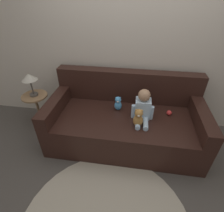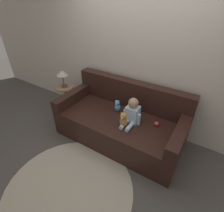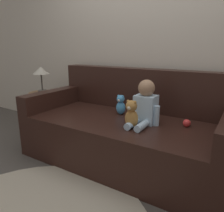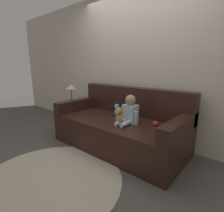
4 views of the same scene
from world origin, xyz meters
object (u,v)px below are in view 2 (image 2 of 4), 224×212
(couch, at_px, (121,122))
(side_table, at_px, (63,82))
(plush_toy_side, at_px, (117,106))
(person_baby, at_px, (132,113))
(teddy_bear_brown, at_px, (123,120))
(toy_ball, at_px, (157,124))

(couch, height_order, side_table, couch)
(plush_toy_side, bearing_deg, couch, -25.42)
(person_baby, distance_m, side_table, 1.63)
(plush_toy_side, bearing_deg, teddy_bear_brown, -47.02)
(person_baby, relative_size, teddy_bear_brown, 1.62)
(side_table, bearing_deg, person_baby, -6.15)
(couch, bearing_deg, teddy_bear_brown, -55.49)
(person_baby, height_order, teddy_bear_brown, person_baby)
(couch, height_order, toy_ball, couch)
(plush_toy_side, xyz_separation_m, toy_ball, (0.71, -0.02, -0.07))
(teddy_bear_brown, height_order, plush_toy_side, teddy_bear_brown)
(toy_ball, relative_size, side_table, 0.08)
(teddy_bear_brown, distance_m, toy_ball, 0.52)
(couch, relative_size, person_baby, 5.01)
(couch, distance_m, person_baby, 0.40)
(plush_toy_side, bearing_deg, toy_ball, -1.31)
(couch, bearing_deg, plush_toy_side, 154.58)
(couch, distance_m, teddy_bear_brown, 0.41)
(teddy_bear_brown, xyz_separation_m, plush_toy_side, (-0.29, 0.31, -0.02))
(person_baby, height_order, toy_ball, person_baby)
(person_baby, relative_size, toy_ball, 5.95)
(teddy_bear_brown, bearing_deg, person_baby, 73.96)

